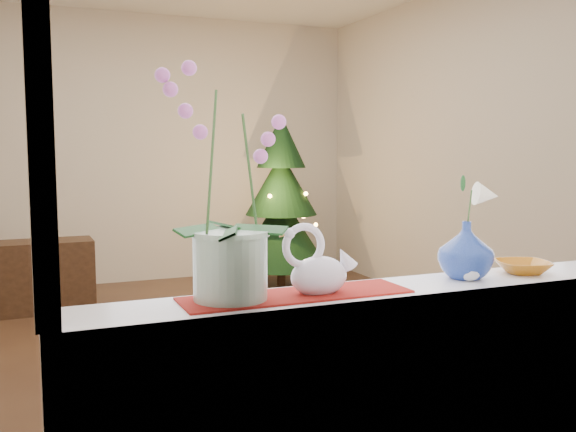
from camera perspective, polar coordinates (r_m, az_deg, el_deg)
name	(u,v)px	position (r m, az deg, el deg)	size (l,w,h in m)	color
ground	(208,350)	(4.45, -7.15, -11.77)	(5.00, 5.00, 0.00)	#341F15
wall_back	(139,149)	(6.68, -13.14, 5.81)	(4.50, 0.10, 2.70)	beige
wall_front	(432,151)	(1.95, 12.71, 5.64)	(4.50, 0.10, 2.70)	beige
wall_right	(482,149)	(5.31, 16.87, 5.69)	(0.10, 5.00, 2.70)	beige
windowsill	(405,292)	(2.11, 10.36, -6.62)	(2.20, 0.26, 0.04)	white
window_frame	(429,32)	(2.00, 12.43, 15.72)	(2.22, 0.06, 1.60)	white
runner	(297,295)	(1.93, 0.78, -7.03)	(0.70, 0.20, 0.01)	maroon
orchid_pot	(229,184)	(1.82, -5.23, 2.87)	(0.23, 0.23, 0.68)	silver
swan	(319,261)	(1.92, 2.77, -4.00)	(0.24, 0.11, 0.21)	silver
blue_vase	(466,246)	(2.24, 15.55, -2.56)	(0.21, 0.21, 0.22)	navy
lily	(468,188)	(2.22, 15.69, 2.43)	(0.12, 0.07, 0.17)	white
paperweight	(470,269)	(2.21, 15.85, -4.59)	(0.08, 0.08, 0.08)	white
amber_dish	(523,268)	(2.41, 20.15, -4.35)	(0.16, 0.16, 0.04)	#A76112
xmas_tree	(281,201)	(6.29, -0.61, 1.34)	(0.92, 0.92, 1.69)	black
side_table	(44,276)	(5.76, -20.86, -4.99)	(0.79, 0.40, 0.59)	black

